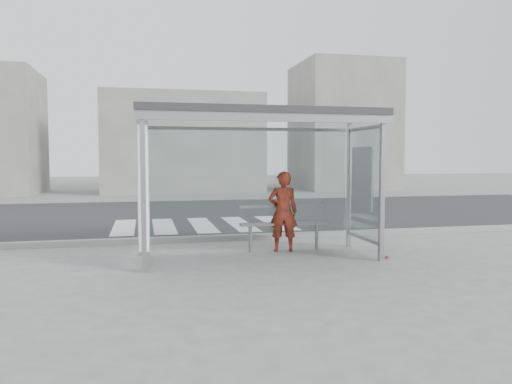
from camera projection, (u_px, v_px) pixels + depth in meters
ground at (259, 258)px, 8.88m from camera, size 80.00×80.00×0.00m
road at (209, 214)px, 15.69m from camera, size 30.00×10.00×0.01m
curb at (239, 237)px, 10.77m from camera, size 30.00×0.18×0.12m
crosswalk at (202, 225)px, 13.15m from camera, size 4.55×3.00×0.00m
bus_shelter at (238, 146)px, 8.72m from camera, size 4.25×1.65×2.62m
building_center at (182, 144)px, 26.22m from camera, size 8.00×5.00×5.00m
building_right at (342, 127)px, 28.13m from camera, size 5.00×5.00×7.00m
person at (283, 211)px, 9.45m from camera, size 0.61×0.45×1.52m
bench at (284, 223)px, 9.55m from camera, size 1.70×0.21×0.88m
soda_can at (388, 257)px, 8.81m from camera, size 0.12×0.12×0.06m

